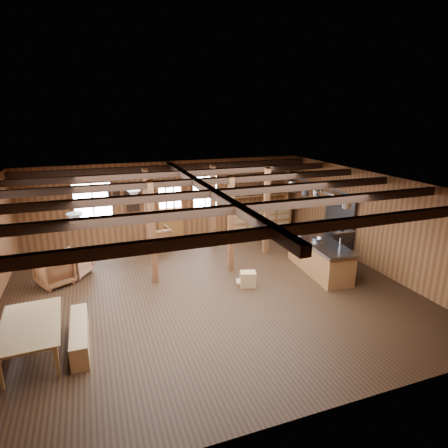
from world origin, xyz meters
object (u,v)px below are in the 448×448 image
Objects in this scene: commercial_range at (332,234)px; armchair_c at (75,263)px; dining_table at (35,339)px; armchair_a at (54,271)px; kitchen_island at (319,256)px; armchair_b at (158,238)px.

commercial_range is 2.42× the size of armchair_c.
dining_table is 2.26× the size of armchair_a.
kitchen_island is 3.32× the size of armchair_b.
kitchen_island is 6.96m from armchair_c.
dining_table is 2.37× the size of armchair_c.
armchair_b is (-5.27, 2.34, -0.28)m from commercial_range.
armchair_a is at bearing 74.11° from armchair_c.
kitchen_island is at bearing -135.74° from commercial_range.
commercial_range is 7.96m from armchair_c.
armchair_b reaches higher than dining_table.
armchair_b is (-3.99, 3.59, -0.13)m from kitchen_island.
armchair_b is 3.00m from armchair_c.
commercial_range is 2.50× the size of armchair_b.
commercial_range is at bearing -154.95° from armchair_c.
dining_table is at bearing 49.65° from armchair_b.
armchair_a is 0.67m from armchair_c.
armchair_c is (0.64, 3.59, 0.03)m from dining_table.
commercial_range is 8.97m from dining_table.
commercial_range is at bearing 48.60° from kitchen_island.
kitchen_island is at bearing 138.37° from armchair_a.
armchair_c is at bearing 21.39° from armchair_b.
armchair_a reaches higher than dining_table.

